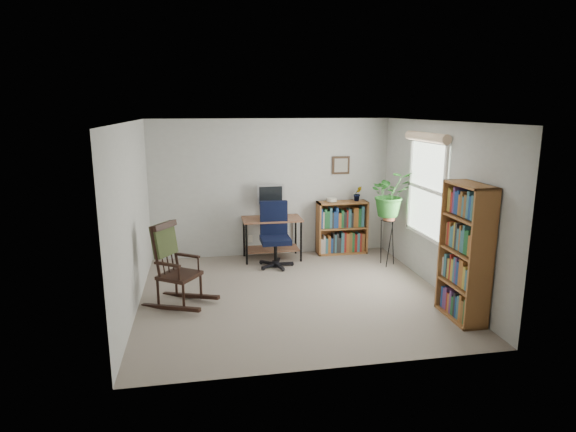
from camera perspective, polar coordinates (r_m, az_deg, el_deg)
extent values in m
cube|color=gray|center=(6.87, 0.61, -9.31)|extent=(4.20, 4.00, 0.00)
cube|color=silver|center=(6.37, 0.66, 11.14)|extent=(4.20, 4.00, 0.00)
cube|color=#BBBCB7|center=(8.45, -1.94, 3.33)|extent=(4.20, 0.00, 2.40)
cube|color=#BBBCB7|center=(4.63, 5.34, -4.59)|extent=(4.20, 0.00, 2.40)
cube|color=#BBBCB7|center=(6.46, -17.98, -0.19)|extent=(0.00, 4.00, 2.40)
cube|color=#BBBCB7|center=(7.20, 17.27, 1.13)|extent=(0.00, 4.00, 2.40)
cube|color=black|center=(8.13, -1.80, -0.36)|extent=(0.40, 0.15, 0.02)
imported|color=#276724|center=(7.93, 12.12, 5.13)|extent=(1.69, 1.88, 1.46)
imported|color=#276724|center=(8.67, 8.25, 2.13)|extent=(0.13, 0.24, 0.11)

